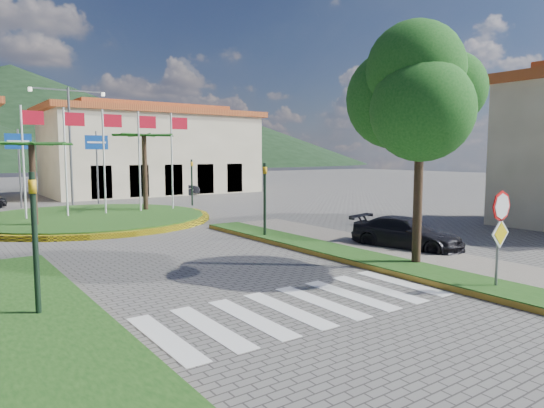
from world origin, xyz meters
TOP-DOWN VIEW (x-y plane):
  - ground at (0.00, 0.00)m, footprint 160.00×160.00m
  - sidewalk_right at (6.00, 2.00)m, footprint 4.00×28.00m
  - verge_right at (4.80, 2.00)m, footprint 1.60×28.00m
  - crosswalk at (0.00, 4.00)m, footprint 8.00×3.00m
  - roundabout_island at (0.00, 22.00)m, footprint 12.70×12.70m
  - stop_sign at (4.90, 1.96)m, footprint 0.80×0.11m
  - deciduous_tree at (5.50, 5.00)m, footprint 3.60×3.60m
  - traffic_light_left at (-5.20, 6.50)m, footprint 0.15×0.18m
  - traffic_light_right at (4.50, 12.00)m, footprint 0.15×0.18m
  - traffic_light_far at (8.00, 26.00)m, footprint 0.18×0.15m
  - direction_sign_west at (-2.00, 30.97)m, footprint 1.60×0.14m
  - direction_sign_east at (3.00, 30.97)m, footprint 1.60×0.14m
  - street_lamp_centre at (1.00, 30.00)m, footprint 4.80×0.16m
  - building_right at (10.00, 38.00)m, footprint 19.08×9.54m
  - hill_far_mid at (15.00, 160.00)m, footprint 180.00×180.00m
  - hill_far_east at (70.00, 135.00)m, footprint 120.00×120.00m
  - car_dark_b at (10.59, 34.44)m, footprint 4.21×2.48m
  - car_side_right at (7.50, 7.00)m, footprint 2.66×4.49m

SIDE VIEW (x-z plane):
  - ground at x=0.00m, z-range 0.00..0.00m
  - crosswalk at x=0.00m, z-range 0.00..0.01m
  - sidewalk_right at x=6.00m, z-range 0.00..0.15m
  - verge_right at x=4.80m, z-range 0.00..0.18m
  - roundabout_island at x=0.00m, z-range -2.83..3.17m
  - car_side_right at x=7.50m, z-range 0.00..1.22m
  - car_dark_b at x=10.59m, z-range 0.00..1.31m
  - stop_sign at x=4.90m, z-range 0.47..3.12m
  - traffic_light_left at x=-5.20m, z-range 0.34..3.54m
  - traffic_light_right at x=4.50m, z-range 0.34..3.54m
  - traffic_light_far at x=8.00m, z-range 0.34..3.54m
  - direction_sign_west at x=-2.00m, z-range 0.93..6.13m
  - direction_sign_east at x=3.00m, z-range 0.93..6.13m
  - building_right at x=10.00m, z-range -0.12..7.93m
  - street_lamp_centre at x=1.00m, z-range 0.50..8.50m
  - deciduous_tree at x=5.50m, z-range 1.78..8.58m
  - hill_far_east at x=70.00m, z-range 0.00..18.00m
  - hill_far_mid at x=15.00m, z-range 0.00..30.00m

